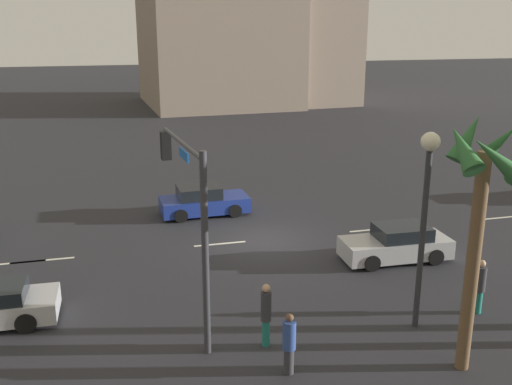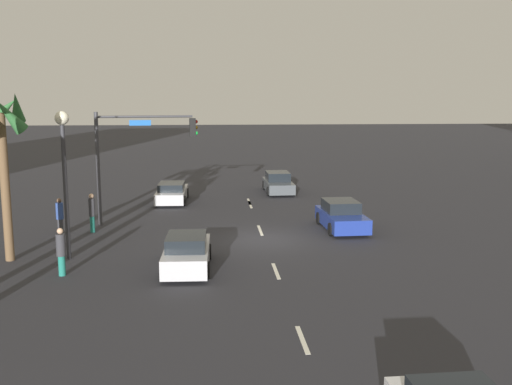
{
  "view_description": "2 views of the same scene",
  "coord_description": "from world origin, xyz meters",
  "views": [
    {
      "loc": [
        6.19,
        22.92,
        9.07
      ],
      "look_at": [
        0.27,
        0.11,
        2.2
      ],
      "focal_mm": 41.22,
      "sensor_mm": 36.0,
      "label": 1
    },
    {
      "loc": [
        -26.99,
        2.53,
        6.71
      ],
      "look_at": [
        -0.47,
        0.4,
        2.32
      ],
      "focal_mm": 41.43,
      "sensor_mm": 36.0,
      "label": 2
    }
  ],
  "objects": [
    {
      "name": "lane_stripe_3",
      "position": [
        1.83,
        0.0,
        0.01
      ],
      "size": [
        2.22,
        0.14,
        0.01
      ],
      "primitive_type": "cube",
      "color": "silver",
      "rests_on": "ground_plane"
    },
    {
      "name": "pedestrian_1",
      "position": [
        2.1,
        8.31,
        1.05
      ],
      "size": [
        0.42,
        0.42,
        1.94
      ],
      "color": "#1E7266",
      "rests_on": "ground_plane"
    },
    {
      "name": "palm_tree_0",
      "position": [
        -2.85,
        10.79,
        5.29
      ],
      "size": [
        2.38,
        2.54,
        6.92
      ],
      "color": "brown",
      "rests_on": "ground_plane"
    },
    {
      "name": "car_0",
      "position": [
        1.83,
        -4.14,
        0.66
      ],
      "size": [
        4.3,
        2.07,
        1.44
      ],
      "color": "navy",
      "rests_on": "ground_plane"
    },
    {
      "name": "pedestrian_2",
      "position": [
        1.89,
        9.82,
        0.93
      ],
      "size": [
        0.48,
        0.48,
        1.76
      ],
      "color": "#333338",
      "rests_on": "ground_plane"
    },
    {
      "name": "lane_stripe_2",
      "position": [
        -5.15,
        0.0,
        0.01
      ],
      "size": [
        2.09,
        0.14,
        0.01
      ],
      "primitive_type": "cube",
      "color": "silver",
      "rests_on": "ground_plane"
    },
    {
      "name": "traffic_signal",
      "position": [
        3.97,
        6.42,
        4.02
      ],
      "size": [
        0.73,
        5.26,
        5.87
      ],
      "color": "#38383D",
      "rests_on": "ground_plane"
    },
    {
      "name": "lane_stripe_5",
      "position": [
        8.96,
        0.0,
        0.01
      ],
      "size": [
        2.42,
        0.14,
        0.01
      ],
      "primitive_type": "cube",
      "color": "silver",
      "rests_on": "ground_plane"
    },
    {
      "name": "lane_stripe_1",
      "position": [
        -11.64,
        0.0,
        0.01
      ],
      "size": [
        1.92,
        0.14,
        0.01
      ],
      "primitive_type": "cube",
      "color": "silver",
      "rests_on": "ground_plane"
    },
    {
      "name": "lane_stripe_4",
      "position": [
        9.95,
        0.0,
        0.01
      ],
      "size": [
        2.22,
        0.14,
        0.01
      ],
      "primitive_type": "cube",
      "color": "silver",
      "rests_on": "ground_plane"
    },
    {
      "name": "pedestrian_0",
      "position": [
        -5.05,
        8.09,
        0.97
      ],
      "size": [
        0.48,
        0.48,
        1.83
      ],
      "color": "#1E7266",
      "rests_on": "ground_plane"
    },
    {
      "name": "building_2",
      "position": [
        -6.45,
        -43.54,
        8.49
      ],
      "size": [
        16.3,
        17.73,
        16.98
      ],
      "primitive_type": "cube",
      "rotation": [
        0.0,
        0.0,
        0.05
      ],
      "color": "gray",
      "rests_on": "ground_plane"
    },
    {
      "name": "streetlamp",
      "position": [
        -2.67,
        8.38,
        4.27
      ],
      "size": [
        0.56,
        0.56,
        6.09
      ],
      "color": "#2D2D33",
      "rests_on": "ground_plane"
    },
    {
      "name": "ground_plane",
      "position": [
        0.0,
        0.0,
        0.0
      ],
      "size": [
        220.0,
        220.0,
        0.0
      ],
      "primitive_type": "plane",
      "color": "#28282D"
    },
    {
      "name": "car_2",
      "position": [
        -4.58,
        3.43,
        0.65
      ],
      "size": [
        4.3,
        1.9,
        1.41
      ],
      "color": "#B7B7BC",
      "rests_on": "ground_plane"
    }
  ]
}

